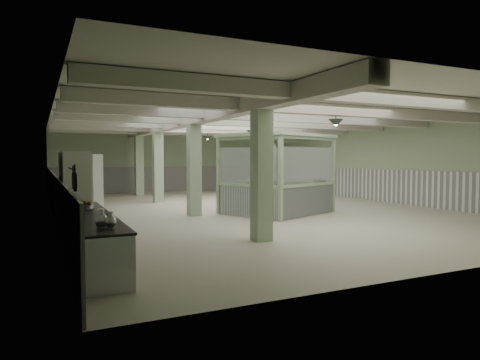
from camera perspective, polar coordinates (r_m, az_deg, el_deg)
name	(u,v)px	position (r m, az deg, el deg)	size (l,w,h in m)	color
floor	(246,209)	(17.03, 0.76, -3.86)	(20.00, 20.00, 0.00)	silver
ceiling	(246,118)	(16.98, 0.77, 8.29)	(14.00, 20.00, 0.02)	beige
wall_back	(173,161)	(26.26, -8.86, 2.46)	(14.00, 0.02, 3.60)	#9DB18E
wall_left	(53,165)	(15.20, -23.69, 1.87)	(0.02, 20.00, 3.60)	#9DB18E
wall_right	(381,163)	(20.95, 18.26, 2.21)	(0.02, 20.00, 3.60)	#9DB18E
wainscot_left	(54,197)	(15.25, -23.52, -2.08)	(0.05, 19.90, 1.50)	white
wainscot_right	(380,185)	(20.97, 18.16, -0.66)	(0.05, 19.90, 1.50)	white
wainscot_back	(174,179)	(26.27, -8.83, 0.16)	(13.90, 0.05, 1.50)	white
girder	(185,121)	(16.02, -7.36, 7.80)	(0.45, 19.90, 0.40)	beige
beam_a	(386,99)	(10.78, 18.85, 10.23)	(13.90, 0.35, 0.32)	beige
beam_b	(322,109)	(12.68, 10.87, 9.22)	(13.90, 0.35, 0.32)	beige
beam_c	(278,117)	(14.77, 5.08, 8.38)	(13.90, 0.35, 0.32)	beige
beam_d	(246,122)	(16.96, 0.77, 7.69)	(13.90, 0.35, 0.32)	beige
beam_e	(221,127)	(19.23, -2.52, 7.13)	(13.90, 0.35, 0.32)	beige
beam_f	(202,130)	(21.56, -5.11, 6.68)	(13.90, 0.35, 0.32)	beige
beam_g	(186,133)	(23.91, -7.19, 6.30)	(13.90, 0.35, 0.32)	beige
column_a	(262,167)	(10.43, 2.89, 1.71)	(0.42, 0.42, 3.60)	#ACC9A2
column_b	(194,164)	(15.02, -6.15, 2.09)	(0.42, 0.42, 3.60)	#ACC9A2
column_c	(158,163)	(19.81, -10.89, 2.27)	(0.42, 0.42, 3.60)	#ACC9A2
column_d	(139,162)	(23.71, -13.30, 2.36)	(0.42, 0.42, 3.60)	#ACC9A2
hook_rail	(71,169)	(7.61, -21.58, 1.41)	(0.02, 0.02, 1.20)	black
pendant_front	(336,123)	(12.95, 12.65, 7.43)	(0.44, 0.44, 0.22)	#2A382C
pendant_mid	(251,133)	(17.61, 1.52, 6.31)	(0.44, 0.44, 0.22)	#2A382C
pendant_back	(208,138)	(22.18, -4.34, 5.62)	(0.44, 0.44, 0.22)	#2A382C
prep_counter	(89,237)	(9.04, -19.45, -7.19)	(0.87, 4.95, 0.91)	silver
pitcher_near	(111,220)	(7.21, -16.87, -5.11)	(0.18, 0.21, 0.26)	silver
pitcher_far	(101,218)	(7.29, -18.03, -4.89)	(0.21, 0.24, 0.30)	silver
veg_colander	(83,206)	(9.77, -20.16, -3.26)	(0.43, 0.43, 0.20)	#3D3D42
orange_bowl	(88,206)	(10.28, -19.57, -3.29)	(0.22, 0.22, 0.08)	#B2B2B7
skillet_near	(75,182)	(7.56, -21.14, -0.26)	(0.32, 0.32, 0.04)	black
skillet_far	(73,181)	(7.94, -21.34, -0.12)	(0.28, 0.28, 0.04)	black
walkin_cooler	(75,197)	(11.26, -21.14, -2.08)	(1.00, 2.34, 2.15)	white
guard_booth	(277,161)	(15.70, 4.97, 2.54)	(4.45, 4.15, 2.88)	#9FBA94
filing_cabinet	(320,195)	(16.67, 10.62, -2.00)	(0.39, 0.55, 1.19)	#5B5F4F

